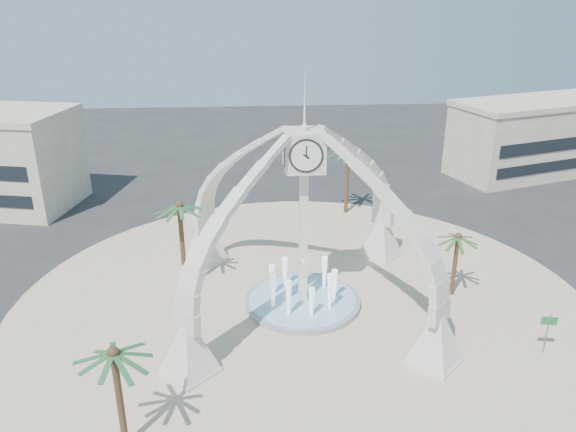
{
  "coord_description": "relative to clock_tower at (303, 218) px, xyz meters",
  "views": [
    {
      "loc": [
        -3.36,
        -33.61,
        20.48
      ],
      "look_at": [
        -0.87,
        2.0,
        5.83
      ],
      "focal_mm": 35.0,
      "sensor_mm": 36.0,
      "label": 1
    }
  ],
  "objects": [
    {
      "name": "clock_tower",
      "position": [
        0.0,
        0.0,
        0.0
      ],
      "size": [
        17.94,
        17.94,
        16.3
      ],
      "color": "silver",
      "rests_on": "ground"
    },
    {
      "name": "palm_east",
      "position": [
        10.75,
        0.54,
        -1.98
      ],
      "size": [
        4.04,
        4.04,
        5.18
      ],
      "rotation": [
        0.0,
        0.0,
        -0.3
      ],
      "color": "brown",
      "rests_on": "ground"
    },
    {
      "name": "plaza",
      "position": [
        0.0,
        0.0,
        -6.46
      ],
      "size": [
        40.0,
        40.0,
        0.06
      ],
      "primitive_type": "cylinder",
      "color": "beige",
      "rests_on": "ground"
    },
    {
      "name": "fountain",
      "position": [
        0.0,
        0.0,
        -6.2
      ],
      "size": [
        8.0,
        8.0,
        3.62
      ],
      "color": "#969699",
      "rests_on": "ground"
    },
    {
      "name": "building_ne",
      "position": [
        30.0,
        28.0,
        -2.18
      ],
      "size": [
        21.87,
        14.17,
        8.6
      ],
      "rotation": [
        0.0,
        0.0,
        0.31
      ],
      "color": "beige",
      "rests_on": "ground"
    },
    {
      "name": "palm_south",
      "position": [
        -9.69,
        -12.34,
        -1.21
      ],
      "size": [
        4.69,
        4.69,
        6.04
      ],
      "rotation": [
        0.0,
        0.0,
        -0.39
      ],
      "color": "brown",
      "rests_on": "ground"
    },
    {
      "name": "palm_west",
      "position": [
        -8.33,
        2.83,
        -0.11
      ],
      "size": [
        4.22,
        4.22,
        7.2
      ],
      "rotation": [
        0.0,
        0.0,
        0.16
      ],
      "color": "brown",
      "rests_on": "ground"
    },
    {
      "name": "ground",
      "position": [
        0.0,
        0.0,
        -6.49
      ],
      "size": [
        140.0,
        140.0,
        0.0
      ],
      "primitive_type": "plane",
      "color": "#282828",
      "rests_on": "ground"
    },
    {
      "name": "palm_north",
      "position": [
        5.8,
        16.7,
        -0.2
      ],
      "size": [
        5.18,
        5.18,
        7.15
      ],
      "rotation": [
        0.0,
        0.0,
        0.37
      ],
      "color": "brown",
      "rests_on": "ground"
    },
    {
      "name": "street_sign",
      "position": [
        13.91,
        -6.65,
        -4.53
      ],
      "size": [
        0.99,
        0.22,
        2.74
      ],
      "rotation": [
        0.0,
        0.0,
        -0.19
      ],
      "color": "slate",
      "rests_on": "ground"
    }
  ]
}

